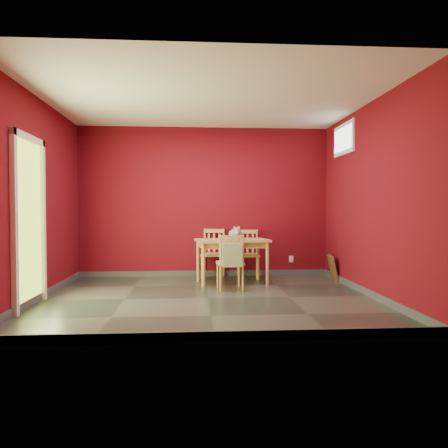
{
  "coord_description": "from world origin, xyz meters",
  "views": [
    {
      "loc": [
        -0.19,
        -5.93,
        1.21
      ],
      "look_at": [
        0.25,
        0.45,
        1.0
      ],
      "focal_mm": 35.0,
      "sensor_mm": 36.0,
      "label": 1
    }
  ],
  "objects": [
    {
      "name": "chair_far_left",
      "position": [
        0.15,
        1.83,
        0.44
      ],
      "size": [
        0.46,
        0.46,
        0.87
      ],
      "color": "tan",
      "rests_on": "ground"
    },
    {
      "name": "tote_bag",
      "position": [
        0.37,
        0.39,
        0.55
      ],
      "size": [
        0.29,
        0.18,
        0.41
      ],
      "color": "#9AAC6E",
      "rests_on": "chair_near"
    },
    {
      "name": "chair_far_right",
      "position": [
        0.77,
        1.75,
        0.44
      ],
      "size": [
        0.42,
        0.42,
        0.85
      ],
      "color": "tan",
      "rests_on": "ground"
    },
    {
      "name": "table_runner",
      "position": [
        0.43,
        1.09,
        0.68
      ],
      "size": [
        0.39,
        0.68,
        0.32
      ],
      "color": "#B0592D",
      "rests_on": "dining_table"
    },
    {
      "name": "ground",
      "position": [
        0.0,
        0.0,
        0.0
      ],
      "size": [
        4.5,
        4.5,
        0.0
      ],
      "primitive_type": "plane",
      "color": "#2D342D",
      "rests_on": "ground"
    },
    {
      "name": "chair_near",
      "position": [
        0.36,
        0.59,
        0.43
      ],
      "size": [
        0.42,
        0.42,
        0.84
      ],
      "color": "tan",
      "rests_on": "ground"
    },
    {
      "name": "cat",
      "position": [
        0.49,
        1.21,
        0.84
      ],
      "size": [
        0.29,
        0.5,
        0.24
      ],
      "primitive_type": null,
      "rotation": [
        0.0,
        0.0,
        0.1
      ],
      "color": "slate",
      "rests_on": "table_runner"
    },
    {
      "name": "window",
      "position": [
        2.23,
        1.0,
        2.35
      ],
      "size": [
        0.05,
        0.9,
        0.5
      ],
      "color": "white",
      "rests_on": "room_shell"
    },
    {
      "name": "doorway",
      "position": [
        -2.23,
        -0.4,
        1.12
      ],
      "size": [
        0.06,
        1.01,
        2.13
      ],
      "color": "#B7D838",
      "rests_on": "ground"
    },
    {
      "name": "dining_table",
      "position": [
        0.43,
        1.2,
        0.63
      ],
      "size": [
        1.24,
        0.83,
        0.72
      ],
      "color": "tan",
      "rests_on": "ground"
    },
    {
      "name": "room_shell",
      "position": [
        0.0,
        0.0,
        0.05
      ],
      "size": [
        4.5,
        4.5,
        4.5
      ],
      "color": "#610A14",
      "rests_on": "ground"
    },
    {
      "name": "outlet_plate",
      "position": [
        1.6,
        1.99,
        0.3
      ],
      "size": [
        0.08,
        0.02,
        0.12
      ],
      "primitive_type": "cube",
      "color": "silver",
      "rests_on": "room_shell"
    },
    {
      "name": "picture_frame",
      "position": [
        2.19,
        1.39,
        0.21
      ],
      "size": [
        0.2,
        0.44,
        0.43
      ],
      "color": "brown",
      "rests_on": "ground"
    }
  ]
}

